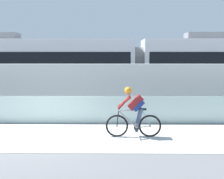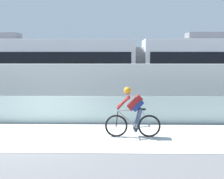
# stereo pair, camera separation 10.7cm
# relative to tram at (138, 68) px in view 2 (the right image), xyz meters

# --- Properties ---
(ground_plane) EXTENTS (200.00, 200.00, 0.00)m
(ground_plane) POSITION_rel_tram_xyz_m (-3.78, -6.85, -1.89)
(ground_plane) COLOR slate
(bike_path_deck) EXTENTS (32.00, 3.20, 0.01)m
(bike_path_deck) POSITION_rel_tram_xyz_m (-3.78, -6.85, -1.89)
(bike_path_deck) COLOR beige
(bike_path_deck) RESTS_ON ground
(glass_parapet) EXTENTS (32.00, 0.05, 1.05)m
(glass_parapet) POSITION_rel_tram_xyz_m (-3.78, -5.00, -1.37)
(glass_parapet) COLOR #ADC6C1
(glass_parapet) RESTS_ON ground
(concrete_barrier_wall) EXTENTS (32.00, 0.36, 2.23)m
(concrete_barrier_wall) POSITION_rel_tram_xyz_m (-3.78, -3.20, -0.78)
(concrete_barrier_wall) COLOR silver
(concrete_barrier_wall) RESTS_ON ground
(tram_rail_near) EXTENTS (32.00, 0.08, 0.01)m
(tram_rail_near) POSITION_rel_tram_xyz_m (-3.78, -0.72, -1.89)
(tram_rail_near) COLOR #595654
(tram_rail_near) RESTS_ON ground
(tram_rail_far) EXTENTS (32.00, 0.08, 0.01)m
(tram_rail_far) POSITION_rel_tram_xyz_m (-3.78, 0.72, -1.89)
(tram_rail_far) COLOR #595654
(tram_rail_far) RESTS_ON ground
(tram) EXTENTS (22.56, 2.54, 3.81)m
(tram) POSITION_rel_tram_xyz_m (0.00, 0.00, 0.00)
(tram) COLOR silver
(tram) RESTS_ON ground
(cyclist_on_bike) EXTENTS (1.77, 0.58, 1.61)m
(cyclist_on_bike) POSITION_rel_tram_xyz_m (-0.63, -6.85, -1.11)
(cyclist_on_bike) COLOR black
(cyclist_on_bike) RESTS_ON ground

